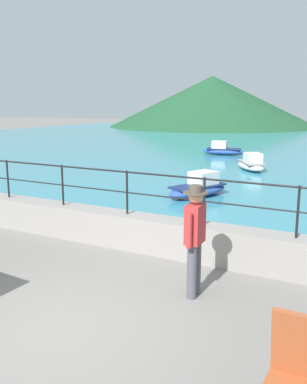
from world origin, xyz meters
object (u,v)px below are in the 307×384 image
(boat_5, at_px, (199,188))
(person_walking, at_px, (195,236))
(boat_1, at_px, (223,150))
(boat_4, at_px, (251,164))

(boat_5, bearing_deg, person_walking, -68.54)
(boat_1, height_order, boat_4, same)
(person_walking, distance_m, boat_4, 12.70)
(person_walking, height_order, boat_5, person_walking)
(boat_1, bearing_deg, person_walking, -72.44)
(person_walking, xyz_separation_m, boat_5, (-2.54, 6.46, -0.65))
(person_walking, bearing_deg, boat_4, 101.47)
(boat_1, bearing_deg, boat_4, -58.21)
(boat_1, distance_m, boat_5, 11.00)
(person_walking, distance_m, boat_5, 6.98)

